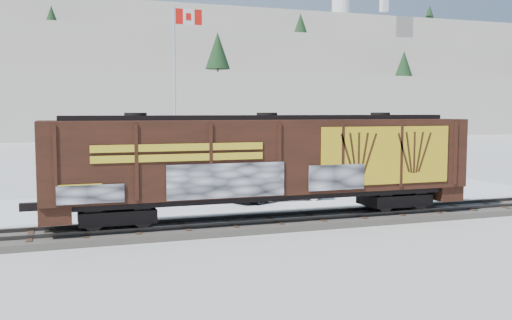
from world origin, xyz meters
name	(u,v)px	position (x,y,z in m)	size (l,w,h in m)	color
ground	(272,225)	(0.00, 0.00, 0.00)	(500.00, 500.00, 0.00)	white
rail_track	(272,222)	(0.00, 0.00, 0.15)	(50.00, 3.40, 0.43)	#59544C
parking_strip	(226,200)	(0.00, 7.50, 0.01)	(40.00, 8.00, 0.03)	white
hillside	(92,77)	(-0.05, 139.79, 14.37)	(360.00, 110.00, 93.00)	white
hopper_railcar	(267,160)	(-0.24, -0.01, 2.92)	(18.86, 3.06, 4.46)	black
flagpole	(177,121)	(-1.53, 13.68, 4.42)	(2.30, 0.90, 11.88)	silver
car_silver	(143,190)	(-4.54, 8.18, 0.72)	(1.62, 4.02, 1.37)	#A6A8AD
car_white	(289,187)	(3.43, 6.34, 0.75)	(1.53, 4.39, 1.44)	silver
car_dark	(268,186)	(2.32, 6.74, 0.82)	(2.20, 5.41, 1.57)	black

